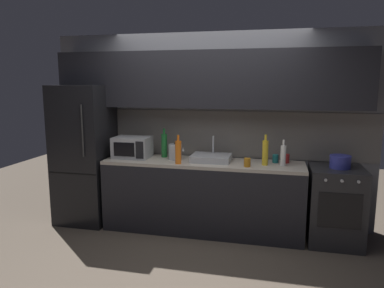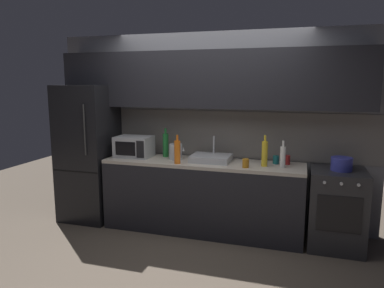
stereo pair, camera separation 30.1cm
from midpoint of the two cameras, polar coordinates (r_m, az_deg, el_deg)
ground_plane at (r=3.97m, az=0.26°, el=-18.29°), size 10.00×10.00×0.00m
back_wall at (r=4.68m, az=4.53°, el=5.78°), size 4.21×0.44×2.50m
counter_run at (r=4.60m, az=3.53°, el=-8.24°), size 2.47×0.60×0.90m
refrigerator at (r=5.10m, az=-14.37°, el=-1.37°), size 0.68×0.69×1.83m
oven_range at (r=4.52m, az=23.60°, el=-9.38°), size 0.60×0.62×0.90m
microwave at (r=4.78m, az=-7.32°, el=-0.41°), size 0.46×0.35×0.27m
sink_basin at (r=4.48m, az=4.95°, el=-2.25°), size 0.48×0.38×0.30m
kettle at (r=4.58m, az=-0.71°, el=-1.23°), size 0.20×0.17×0.22m
wine_bottle_yellow at (r=4.31m, az=13.34°, el=-1.46°), size 0.07×0.07×0.36m
wine_bottle_white at (r=4.31m, az=16.07°, el=-1.91°), size 0.06×0.06×0.31m
wine_bottle_orange at (r=4.33m, az=-0.34°, el=-1.23°), size 0.07×0.07×0.35m
wine_bottle_green at (r=4.74m, az=-2.36°, el=-0.12°), size 0.08×0.08×0.38m
mug_teal at (r=4.49m, az=14.97°, el=-2.43°), size 0.07×0.07×0.10m
mug_amber at (r=4.21m, az=10.49°, el=-3.02°), size 0.08×0.08×0.10m
mug_red at (r=4.49m, az=16.61°, el=-2.43°), size 0.07×0.07×0.11m
cooking_pot at (r=4.39m, az=24.33°, el=-2.90°), size 0.23×0.23×0.15m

